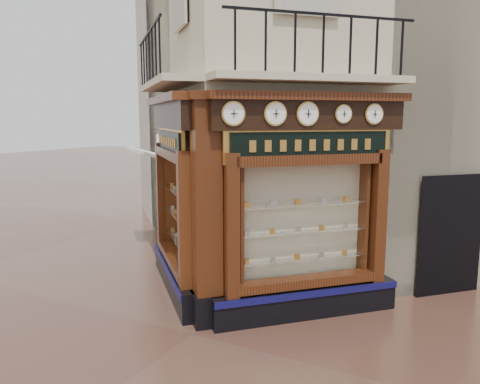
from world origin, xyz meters
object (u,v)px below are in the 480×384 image
Objects in this scene: clock_b at (275,114)px; signboard_left at (170,141)px; corner_pilaster at (207,214)px; clock_a at (233,114)px; clock_d at (343,114)px; signboard_right at (311,145)px; clock_c at (308,114)px; clock_e at (374,114)px; awning at (147,249)px.

signboard_left is at bearing 122.18° from clock_b.
corner_pilaster is at bearing 157.93° from clock_b.
clock_b is (0.50, 0.50, 0.00)m from clock_a.
signboard_left is at bearing 100.25° from corner_pilaster.
clock_d reaches higher than signboard_right.
clock_d is 3.44m from signboard_left.
corner_pilaster reaches higher than clock_b.
clock_d is 0.16× the size of signboard_left.
clock_c is 1.26× the size of clock_d.
clock_b reaches higher than signboard_right.
clock_c is at bearing 0.00° from clock_b.
clock_b is at bearing -170.98° from signboard_right.
signboard_right is (2.92, -0.00, -0.00)m from signboard_left.
clock_e is at bearing -8.41° from corner_pilaster.
clock_b reaches higher than clock_e.
corner_pilaster is 12.46× the size of clock_d.
clock_d is at bearing -180.00° from clock_e.
corner_pilaster is 3.36m from clock_e.
clock_b reaches higher than clock_d.
signboard_right is (0.92, 1.07, -0.52)m from clock_a.
awning is 6.57m from signboard_right.
corner_pilaster is at bearing 169.75° from signboard_right.
clock_d is 0.14× the size of signboard_right.
clock_d is (0.47, 0.47, -0.00)m from clock_c.
corner_pilaster is 5.41m from awning.
awning is (-5.83, 1.88, -3.62)m from clock_d.
clock_c reaches higher than awning.
clock_c is 0.66m from clock_d.
corner_pilaster reaches higher than clock_e.
awning is at bearing 95.68° from corner_pilaster.
clock_a is at bearing -180.00° from clock_c.
clock_b is at bearing -164.10° from awning.
corner_pilaster is 2.02m from clock_b.
signboard_left is (-3.38, -0.30, -0.52)m from clock_d.
clock_e is at bearing 0.00° from clock_c.
awning is at bearing 98.81° from clock_a.
signboard_left is (-3.80, -0.73, -0.52)m from clock_e.
signboard_right is (5.37, -2.19, 3.10)m from awning.
clock_a reaches higher than signboard_left.
signboard_left is (-2.51, 0.57, -0.52)m from clock_b.
corner_pilaster is 10.23× the size of clock_a.
corner_pilaster reaches higher than clock_a.
clock_e is 0.16× the size of signboard_right.
corner_pilaster is at bearing 165.28° from clock_c.
clock_b is at bearing -180.00° from clock_c.
signboard_left is at bearing 145.81° from clock_e.
clock_e is at bearing -5.55° from signboard_right.
clock_b is 6.73m from awning.
clock_b reaches higher than clock_a.
signboard_left reaches higher than awning.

